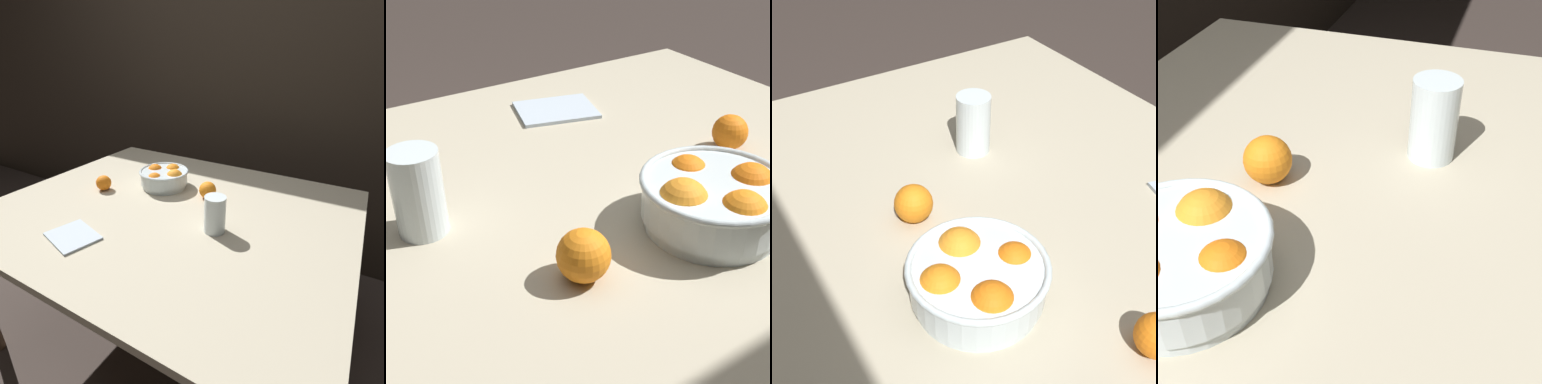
{
  "view_description": "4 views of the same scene",
  "coord_description": "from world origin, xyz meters",
  "views": [
    {
      "loc": [
        0.64,
        -0.92,
        1.3
      ],
      "look_at": [
        0.07,
        0.05,
        0.77
      ],
      "focal_mm": 28.0,
      "sensor_mm": 36.0,
      "label": 1
    },
    {
      "loc": [
        0.41,
        0.64,
        1.2
      ],
      "look_at": [
        0.02,
        0.03,
        0.75
      ],
      "focal_mm": 50.0,
      "sensor_mm": 36.0,
      "label": 2
    },
    {
      "loc": [
        -0.64,
        0.5,
        1.4
      ],
      "look_at": [
        0.05,
        0.07,
        0.76
      ],
      "focal_mm": 50.0,
      "sensor_mm": 36.0,
      "label": 3
    },
    {
      "loc": [
        -0.52,
        -0.17,
        1.21
      ],
      "look_at": [
        0.05,
        0.01,
        0.75
      ],
      "focal_mm": 50.0,
      "sensor_mm": 36.0,
      "label": 4
    }
  ],
  "objects": [
    {
      "name": "juice_glass",
      "position": [
        0.24,
        -0.07,
        0.76
      ],
      "size": [
        0.08,
        0.08,
        0.14
      ],
      "color": "#F4A314",
      "rests_on": "dining_table"
    },
    {
      "name": "orange_loose_front",
      "position": [
        0.09,
        0.16,
        0.74
      ],
      "size": [
        0.08,
        0.08,
        0.08
      ],
      "primitive_type": "sphere",
      "color": "orange",
      "rests_on": "dining_table"
    },
    {
      "name": "dining_table",
      "position": [
        0.0,
        0.0,
        0.65
      ],
      "size": [
        1.44,
        1.19,
        0.7
      ],
      "color": "#B7AD93",
      "rests_on": "ground_plane"
    },
    {
      "name": "fruit_bowl",
      "position": [
        -0.14,
        0.17,
        0.75
      ],
      "size": [
        0.24,
        0.24,
        0.1
      ],
      "color": "silver",
      "rests_on": "dining_table"
    }
  ]
}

